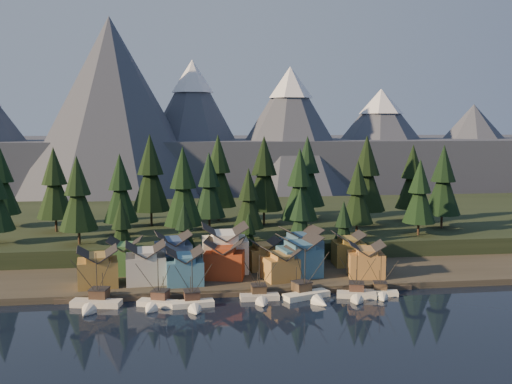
{
  "coord_description": "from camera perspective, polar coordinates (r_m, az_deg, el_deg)",
  "views": [
    {
      "loc": [
        -13.4,
        -107.91,
        38.15
      ],
      "look_at": [
        5.61,
        30.0,
        21.61
      ],
      "focal_mm": 40.0,
      "sensor_mm": 36.0,
      "label": 1
    }
  ],
  "objects": [
    {
      "name": "ground",
      "position": [
        115.23,
        -0.74,
        -12.56
      ],
      "size": [
        500.0,
        500.0,
        0.0
      ],
      "primitive_type": "plane",
      "color": "black",
      "rests_on": "ground"
    },
    {
      "name": "tree_shore_0",
      "position": [
        151.04,
        -13.29,
        -3.66
      ],
      "size": [
        7.67,
        7.67,
        17.88
      ],
      "color": "#332319",
      "rests_on": "shore_strip"
    },
    {
      "name": "tree_hill_3",
      "position": [
        169.8,
        -13.41,
        0.14
      ],
      "size": [
        10.26,
        10.26,
        23.9
      ],
      "color": "#332319",
      "rests_on": "hillside"
    },
    {
      "name": "tree_hill_7",
      "position": [
        158.52,
        -0.75,
        -0.87
      ],
      "size": [
        8.69,
        8.69,
        20.24
      ],
      "color": "#332319",
      "rests_on": "hillside"
    },
    {
      "name": "tree_hill_2",
      "position": [
        159.3,
        -17.4,
        -0.39
      ],
      "size": [
        10.32,
        10.32,
        24.05
      ],
      "color": "#332319",
      "rests_on": "hillside"
    },
    {
      "name": "boat_2",
      "position": [
        121.64,
        -6.29,
        -10.45
      ],
      "size": [
        9.33,
        10.01,
        11.3
      ],
      "rotation": [
        0.0,
        0.0,
        0.09
      ],
      "color": "white",
      "rests_on": "ground"
    },
    {
      "name": "tree_hill_8",
      "position": [
        182.73,
        0.81,
        1.6
      ],
      "size": [
        12.29,
        12.29,
        28.63
      ],
      "color": "#332319",
      "rests_on": "hillside"
    },
    {
      "name": "boat_5",
      "position": [
        128.9,
        10.05,
        -9.51
      ],
      "size": [
        9.37,
        9.93,
        11.24
      ],
      "rotation": [
        0.0,
        0.0,
        -0.28
      ],
      "color": "beige",
      "rests_on": "ground"
    },
    {
      "name": "tree_shore_2",
      "position": [
        151.88,
        -0.74,
        -4.31
      ],
      "size": [
        5.85,
        5.85,
        13.63
      ],
      "color": "#332319",
      "rests_on": "shore_strip"
    },
    {
      "name": "house_front_3",
      "position": [
        138.1,
        -3.12,
        -6.54
      ],
      "size": [
        10.83,
        10.51,
        9.28
      ],
      "rotation": [
        0.0,
        0.0,
        -0.23
      ],
      "color": "#983517",
      "rests_on": "shore_strip"
    },
    {
      "name": "boat_1",
      "position": [
        123.17,
        -9.99,
        -10.26
      ],
      "size": [
        9.09,
        9.69,
        11.28
      ],
      "rotation": [
        0.0,
        0.0,
        -0.36
      ],
      "color": "white",
      "rests_on": "ground"
    },
    {
      "name": "house_back_2",
      "position": [
        143.53,
        -3.15,
        -5.48
      ],
      "size": [
        11.14,
        10.23,
        11.81
      ],
      "rotation": [
        0.0,
        0.0,
        -0.0
      ],
      "color": "white",
      "rests_on": "shore_strip"
    },
    {
      "name": "house_front_2",
      "position": [
        133.79,
        -7.17,
        -7.27
      ],
      "size": [
        8.84,
        8.9,
        8.2
      ],
      "rotation": [
        0.0,
        0.0,
        0.06
      ],
      "color": "teal",
      "rests_on": "shore_strip"
    },
    {
      "name": "house_front_1",
      "position": [
        135.99,
        -10.98,
        -6.86
      ],
      "size": [
        9.64,
        9.31,
        9.29
      ],
      "rotation": [
        0.0,
        0.0,
        0.08
      ],
      "color": "beige",
      "rests_on": "shore_strip"
    },
    {
      "name": "tree_shore_3",
      "position": [
        153.58,
        4.45,
        -2.88
      ],
      "size": [
        8.59,
        8.59,
        20.02
      ],
      "color": "#332319",
      "rests_on": "shore_strip"
    },
    {
      "name": "tree_hill_13",
      "position": [
        171.82,
        16.04,
        -0.17
      ],
      "size": [
        9.56,
        9.56,
        22.26
      ],
      "color": "#332319",
      "rests_on": "hillside"
    },
    {
      "name": "house_front_4",
      "position": [
        136.14,
        2.43,
        -7.1
      ],
      "size": [
        8.99,
        9.45,
        7.64
      ],
      "rotation": [
        0.0,
        0.0,
        0.22
      ],
      "color": "#AF803E",
      "rests_on": "shore_strip"
    },
    {
      "name": "tree_hill_9",
      "position": [
        167.71,
        4.39,
        0.5
      ],
      "size": [
        10.9,
        10.9,
        25.4
      ],
      "color": "#332319",
      "rests_on": "hillside"
    },
    {
      "name": "tree_hill_10",
      "position": [
        193.57,
        5.14,
        1.82
      ],
      "size": [
        12.18,
        12.18,
        28.37
      ],
      "color": "#332319",
      "rests_on": "hillside"
    },
    {
      "name": "tree_hill_1",
      "position": [
        180.59,
        -19.5,
        0.61
      ],
      "size": [
        10.98,
        10.98,
        25.58
      ],
      "color": "#332319",
      "rests_on": "hillside"
    },
    {
      "name": "tree_hill_15",
      "position": [
        191.08,
        -3.8,
        1.85
      ],
      "size": [
        12.39,
        12.39,
        28.87
      ],
      "color": "#332319",
      "rests_on": "hillside"
    },
    {
      "name": "mountain_ridge",
      "position": [
        321.85,
        -6.22,
        4.58
      ],
      "size": [
        560.0,
        190.0,
        90.0
      ],
      "color": "#4D5463",
      "rests_on": "ground"
    },
    {
      "name": "house_back_0",
      "position": [
        144.97,
        -12.95,
        -6.16
      ],
      "size": [
        8.52,
        8.21,
        8.83
      ],
      "rotation": [
        0.0,
        0.0,
        -0.06
      ],
      "color": "#3D703E",
      "rests_on": "shore_strip"
    },
    {
      "name": "boat_0",
      "position": [
        125.45,
        -15.89,
        -10.04
      ],
      "size": [
        11.17,
        11.74,
        12.6
      ],
      "rotation": [
        0.0,
        0.0,
        -0.22
      ],
      "color": "beige",
      "rests_on": "ground"
    },
    {
      "name": "dock",
      "position": [
        130.67,
        -1.65,
        -9.97
      ],
      "size": [
        80.0,
        4.0,
        1.0
      ],
      "primitive_type": "cube",
      "color": "#4E4437",
      "rests_on": "ground"
    },
    {
      "name": "house_back_1",
      "position": [
        145.55,
        -8.27,
        -5.82
      ],
      "size": [
        9.75,
        9.84,
        9.7
      ],
      "rotation": [
        0.0,
        0.0,
        0.14
      ],
      "color": "#344B7B",
      "rests_on": "shore_strip"
    },
    {
      "name": "house_front_6",
      "position": [
        141.47,
        10.92,
        -6.53
      ],
      "size": [
        9.54,
        9.17,
        8.33
      ],
      "rotation": [
        0.0,
        0.0,
        -0.17
      ],
      "color": "#AA773C",
      "rests_on": "shore_strip"
    },
    {
      "name": "tree_shore_4",
      "position": [
        156.92,
        8.74,
        -3.53
      ],
      "size": [
        6.92,
        6.92,
        16.11
      ],
      "color": "#332319",
      "rests_on": "shore_strip"
    },
    {
      "name": "tree_hill_4",
      "position": [
        183.82,
        -10.5,
        1.62
      ],
      "size": [
        12.56,
        12.56,
        29.26
      ],
      "color": "#332319",
      "rests_on": "hillside"
    },
    {
      "name": "house_back_3",
      "position": [
        145.67,
        0.77,
        -6.13
      ],
      "size": [
        8.51,
        7.77,
        7.85
      ],
      "rotation": [
        0.0,
        0.0,
        0.13
      ],
      "color": "#A4773A",
      "rests_on": "shore_strip"
    },
    {
      "name": "tree_shore_1",
      "position": [
        150.45,
        -7.2,
        -3.81
      ],
      "size": [
        7.19,
        7.19,
        16.74
      ],
      "color": "#332319",
      "rests_on": "shore_strip"
    },
    {
      "name": "tree_hill_5",
      "position": [
        158.91,
        -7.29,
        0.28
      ],
      "size": [
        11.25,
        11.25,
        26.2
      ],
      "color": "#332319",
      "rests_on": "hillside"
    },
    {
      "name": "house_back_4",
      "position": [
        148.23,
        4.55,
        -5.45
      ],
      "size": [
        10.72,
        10.42,
        10.12
      ],
      "rotation": [
        0.0,
        0.0,
        0.18
      ],
      "color": "#315475",
      "rests_on": "shore_strip"
    },
    {
      "name": "tree_hill_16",
      "position": [
        194.61,
        -24.1,
        0.8
      ],
      "size": [
        10.91,
        10.91,
        25.42
      ],
      "color": "#332319",
      "rests_on": "hillside"
    },
    {
      "name": "tree_hill_6",
      "position": [
        174.21,
        -4.71,
        0.47
      ],
      "size": [
        10.27,
        10.27,
        23.92
      ],
      "color": "#332319",
      "rests_on": "hillside"
    },
    {
      "name": "hillside",
      "position": [
        201.45,
        -3.92,
        -3.29
      ],
      "size": [
        420.0,
        100.0,
        6.0
      ],
      "primitive_type": "cube",
      "color": "black",
      "rests_on": "ground"
    },
    {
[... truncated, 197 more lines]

